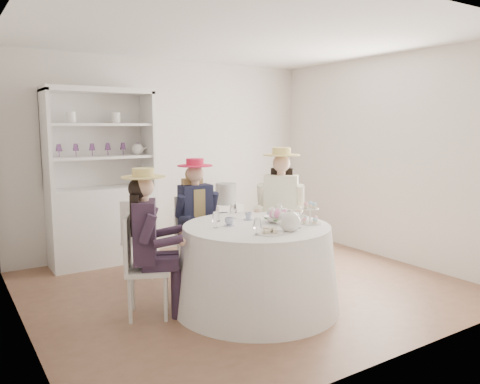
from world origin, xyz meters
TOP-DOWN VIEW (x-y plane):
  - ground at (0.00, 0.00)m, footprint 4.50×4.50m
  - ceiling at (0.00, 0.00)m, footprint 4.50×4.50m
  - wall_back at (0.00, 2.00)m, footprint 4.50×0.00m
  - wall_front at (0.00, -2.00)m, footprint 4.50×0.00m
  - wall_left at (-2.25, 0.00)m, footprint 0.00×4.50m
  - wall_right at (2.25, 0.00)m, footprint 0.00×4.50m
  - tea_table at (-0.24, -0.56)m, footprint 1.63×1.63m
  - hutch at (-1.05, 1.77)m, footprint 1.37×0.60m
  - side_table at (0.76, 1.67)m, footprint 0.45×0.45m
  - hatbox at (0.76, 1.67)m, footprint 0.40×0.40m
  - guest_left at (-1.22, -0.21)m, footprint 0.59×0.53m
  - guest_mid at (-0.35, 0.48)m, footprint 0.51×0.53m
  - guest_right at (0.57, 0.10)m, footprint 0.64×0.65m
  - spare_chair at (-0.88, 0.94)m, footprint 0.52×0.52m
  - teacup_a at (-0.47, -0.44)m, footprint 0.09×0.09m
  - teacup_b at (-0.16, -0.31)m, footprint 0.08×0.08m
  - teacup_c at (0.04, -0.43)m, footprint 0.09×0.09m
  - flower_bowl at (-0.01, -0.57)m, footprint 0.30×0.30m
  - flower_arrangement at (-0.01, -0.63)m, footprint 0.21×0.20m
  - table_teapot at (-0.13, -0.94)m, footprint 0.28×0.20m
  - sandwich_plate at (-0.34, -0.92)m, footprint 0.26×0.26m
  - cupcake_stand at (0.25, -0.79)m, footprint 0.22×0.22m
  - stemware_set at (-0.24, -0.56)m, footprint 0.85×0.82m

SIDE VIEW (x-z plane):
  - ground at x=0.00m, z-range 0.00..0.00m
  - side_table at x=0.76m, z-range 0.00..0.63m
  - tea_table at x=-0.24m, z-range 0.00..0.82m
  - spare_chair at x=-0.88m, z-range 0.03..0.96m
  - hatbox at x=0.76m, z-range 0.63..0.93m
  - guest_left at x=-1.22m, z-range 0.09..1.49m
  - hutch at x=-1.05m, z-range -0.32..1.92m
  - guest_mid at x=-0.35m, z-range 0.09..1.50m
  - sandwich_plate at x=-0.34m, z-range 0.81..0.87m
  - flower_bowl at x=-0.01m, z-range 0.82..0.88m
  - teacup_b at x=-0.16m, z-range 0.82..0.89m
  - teacup_a at x=-0.47m, z-range 0.82..0.89m
  - teacup_c at x=0.04m, z-range 0.82..0.89m
  - guest_right at x=0.57m, z-range 0.10..1.62m
  - stemware_set at x=-0.24m, z-range 0.82..0.97m
  - cupcake_stand at x=0.25m, z-range 0.79..1.00m
  - table_teapot at x=-0.13m, z-range 0.81..1.01m
  - flower_arrangement at x=-0.01m, z-range 0.88..0.96m
  - wall_back at x=0.00m, z-range -0.90..3.60m
  - wall_front at x=0.00m, z-range -0.90..3.60m
  - wall_left at x=-2.25m, z-range -0.90..3.60m
  - wall_right at x=2.25m, z-range -0.90..3.60m
  - ceiling at x=0.00m, z-range 2.70..2.70m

